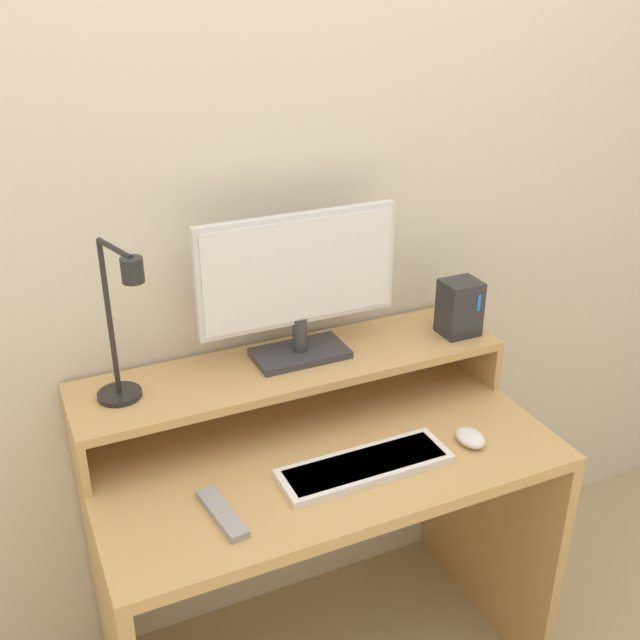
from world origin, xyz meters
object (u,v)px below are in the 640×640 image
monitor (299,281)px  desk_lamp (121,332)px  remote_control (222,513)px  mouse (470,438)px  keyboard (365,466)px  router_dock (460,308)px

monitor → desk_lamp: desk_lamp is taller
monitor → desk_lamp: size_ratio=1.32×
remote_control → desk_lamp: bearing=113.4°
mouse → remote_control: mouse is taller
keyboard → mouse: size_ratio=4.62×
monitor → desk_lamp: bearing=-172.6°
monitor → router_dock: (0.43, -0.05, -0.13)m
router_dock → keyboard: 0.52m
router_dock → monitor: bearing=172.8°
mouse → remote_control: bearing=-179.7°
monitor → desk_lamp: (-0.43, -0.06, -0.02)m
router_dock → remote_control: router_dock is taller
monitor → router_dock: monitor is taller
desk_lamp → monitor: bearing=7.4°
monitor → keyboard: monitor is taller
desk_lamp → remote_control: size_ratio=2.13×
router_dock → keyboard: bearing=-148.0°
desk_lamp → remote_control: 0.43m
desk_lamp → mouse: size_ratio=4.40×
desk_lamp → remote_control: bearing=-66.6°
monitor → mouse: 0.55m
desk_lamp → keyboard: (0.46, -0.25, -0.32)m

